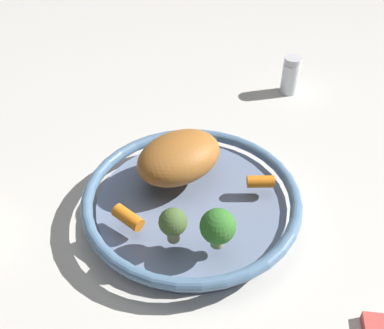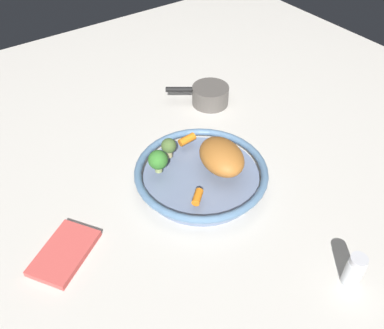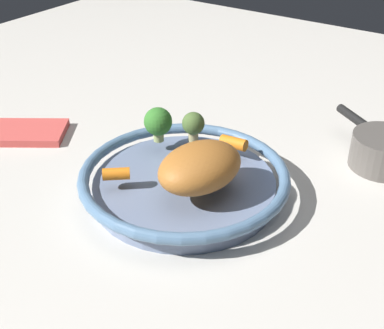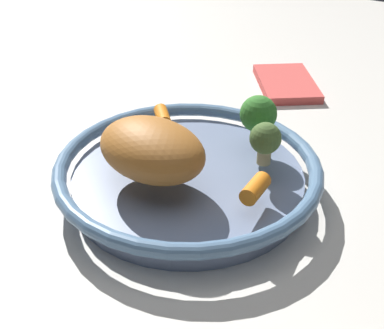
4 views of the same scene
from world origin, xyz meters
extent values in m
plane|color=beige|center=(0.00, 0.00, 0.00)|extent=(1.99, 1.99, 0.00)
cylinder|color=slate|center=(0.00, 0.00, 0.01)|extent=(0.28, 0.28, 0.03)
torus|color=slate|center=(0.00, 0.00, 0.04)|extent=(0.33, 0.33, 0.02)
ellipsoid|color=#A96529|center=(0.04, -0.02, 0.08)|extent=(0.12, 0.15, 0.06)
cylinder|color=orange|center=(0.03, 0.10, 0.06)|extent=(0.05, 0.02, 0.02)
cylinder|color=orange|center=(-0.07, -0.08, 0.06)|extent=(0.04, 0.04, 0.02)
cylinder|color=tan|center=(-0.04, 0.08, 0.06)|extent=(0.02, 0.02, 0.02)
sphere|color=#486330|center=(-0.04, 0.08, 0.08)|extent=(0.04, 0.04, 0.04)
cylinder|color=#98A966|center=(-0.09, 0.05, 0.06)|extent=(0.02, 0.02, 0.02)
sphere|color=#33752A|center=(-0.09, 0.05, 0.08)|extent=(0.05, 0.05, 0.05)
cylinder|color=#56514C|center=(0.23, 0.26, 0.03)|extent=(0.11, 0.11, 0.06)
cylinder|color=black|center=(0.15, 0.32, 0.05)|extent=(0.07, 0.06, 0.02)
cube|color=#D14C47|center=(-0.36, -0.01, 0.01)|extent=(0.17, 0.16, 0.01)
camera|label=1|loc=(-0.33, 0.39, 0.55)|focal=45.16mm
camera|label=2|loc=(-0.45, -0.59, 0.74)|focal=39.06mm
camera|label=3|loc=(0.40, -0.56, 0.48)|focal=49.21mm
camera|label=4|loc=(0.48, 0.27, 0.39)|focal=50.19mm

